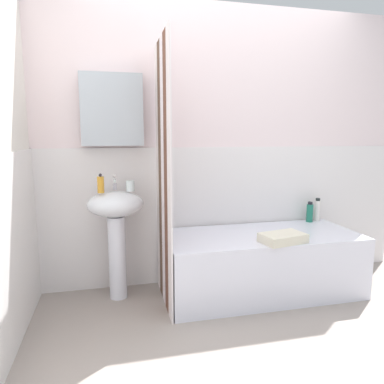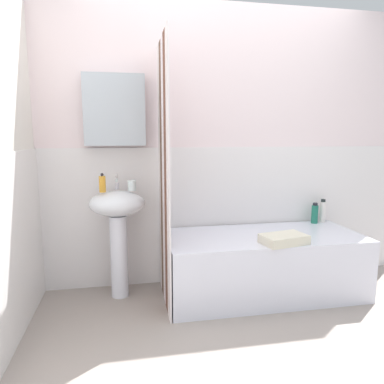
{
  "view_description": "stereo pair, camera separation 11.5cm",
  "coord_description": "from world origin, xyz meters",
  "px_view_note": "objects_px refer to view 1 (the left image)",
  "views": [
    {
      "loc": [
        -0.95,
        -1.75,
        1.31
      ],
      "look_at": [
        -0.37,
        0.74,
        0.89
      ],
      "focal_mm": 33.16,
      "sensor_mm": 36.0,
      "label": 1
    },
    {
      "loc": [
        -0.84,
        -1.77,
        1.31
      ],
      "look_at": [
        -0.37,
        0.74,
        0.89
      ],
      "focal_mm": 33.16,
      "sensor_mm": 36.0,
      "label": 2
    }
  ],
  "objects_px": {
    "toothbrush_cup": "(130,186)",
    "bathtub": "(261,263)",
    "soap_dispenser": "(101,184)",
    "body_wash_bottle": "(310,212)",
    "towel_folded": "(283,238)",
    "sink": "(116,221)",
    "conditioner_bottle": "(317,210)"
  },
  "relations": [
    {
      "from": "toothbrush_cup",
      "to": "bathtub",
      "type": "xyz_separation_m",
      "value": [
        1.05,
        -0.17,
        -0.66
      ]
    },
    {
      "from": "conditioner_bottle",
      "to": "body_wash_bottle",
      "type": "xyz_separation_m",
      "value": [
        -0.09,
        -0.02,
        -0.01
      ]
    },
    {
      "from": "bathtub",
      "to": "toothbrush_cup",
      "type": "bearing_deg",
      "value": 171.02
    },
    {
      "from": "toothbrush_cup",
      "to": "body_wash_bottle",
      "type": "distance_m",
      "value": 1.69
    },
    {
      "from": "conditioner_bottle",
      "to": "body_wash_bottle",
      "type": "relative_size",
      "value": 1.14
    },
    {
      "from": "soap_dispenser",
      "to": "body_wash_bottle",
      "type": "xyz_separation_m",
      "value": [
        1.88,
        0.15,
        -0.34
      ]
    },
    {
      "from": "toothbrush_cup",
      "to": "soap_dispenser",
      "type": "bearing_deg",
      "value": -170.47
    },
    {
      "from": "bathtub",
      "to": "conditioner_bottle",
      "type": "distance_m",
      "value": 0.84
    },
    {
      "from": "sink",
      "to": "conditioner_bottle",
      "type": "bearing_deg",
      "value": 4.13
    },
    {
      "from": "body_wash_bottle",
      "to": "conditioner_bottle",
      "type": "bearing_deg",
      "value": 13.4
    },
    {
      "from": "body_wash_bottle",
      "to": "towel_folded",
      "type": "relative_size",
      "value": 0.57
    },
    {
      "from": "sink",
      "to": "soap_dispenser",
      "type": "distance_m",
      "value": 0.32
    },
    {
      "from": "soap_dispenser",
      "to": "conditioner_bottle",
      "type": "distance_m",
      "value": 2.0
    },
    {
      "from": "conditioner_bottle",
      "to": "body_wash_bottle",
      "type": "distance_m",
      "value": 0.1
    },
    {
      "from": "soap_dispenser",
      "to": "towel_folded",
      "type": "xyz_separation_m",
      "value": [
        1.33,
        -0.38,
        -0.4
      ]
    },
    {
      "from": "conditioner_bottle",
      "to": "body_wash_bottle",
      "type": "height_order",
      "value": "conditioner_bottle"
    },
    {
      "from": "toothbrush_cup",
      "to": "conditioner_bottle",
      "type": "xyz_separation_m",
      "value": [
        1.74,
        0.13,
        -0.31
      ]
    },
    {
      "from": "bathtub",
      "to": "sink",
      "type": "bearing_deg",
      "value": 171.99
    },
    {
      "from": "sink",
      "to": "bathtub",
      "type": "relative_size",
      "value": 0.55
    },
    {
      "from": "soap_dispenser",
      "to": "bathtub",
      "type": "xyz_separation_m",
      "value": [
        1.27,
        -0.13,
        -0.68
      ]
    },
    {
      "from": "body_wash_bottle",
      "to": "toothbrush_cup",
      "type": "bearing_deg",
      "value": -176.16
    },
    {
      "from": "sink",
      "to": "toothbrush_cup",
      "type": "relative_size",
      "value": 10.74
    },
    {
      "from": "sink",
      "to": "soap_dispenser",
      "type": "xyz_separation_m",
      "value": [
        -0.11,
        -0.04,
        0.3
      ]
    },
    {
      "from": "toothbrush_cup",
      "to": "conditioner_bottle",
      "type": "relative_size",
      "value": 0.37
    },
    {
      "from": "body_wash_bottle",
      "to": "towel_folded",
      "type": "height_order",
      "value": "body_wash_bottle"
    },
    {
      "from": "body_wash_bottle",
      "to": "soap_dispenser",
      "type": "bearing_deg",
      "value": -175.48
    },
    {
      "from": "bathtub",
      "to": "conditioner_bottle",
      "type": "xyz_separation_m",
      "value": [
        0.7,
        0.3,
        0.35
      ]
    },
    {
      "from": "conditioner_bottle",
      "to": "toothbrush_cup",
      "type": "bearing_deg",
      "value": -175.65
    },
    {
      "from": "sink",
      "to": "soap_dispenser",
      "type": "bearing_deg",
      "value": -161.24
    },
    {
      "from": "towel_folded",
      "to": "conditioner_bottle",
      "type": "bearing_deg",
      "value": 40.79
    },
    {
      "from": "towel_folded",
      "to": "sink",
      "type": "bearing_deg",
      "value": 161.13
    },
    {
      "from": "soap_dispenser",
      "to": "toothbrush_cup",
      "type": "height_order",
      "value": "soap_dispenser"
    }
  ]
}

